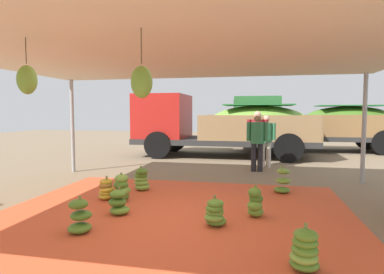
% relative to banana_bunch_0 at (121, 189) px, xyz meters
% --- Properties ---
extents(ground_plane, '(40.00, 40.00, 0.00)m').
position_rel_banana_bunch_0_xyz_m(ground_plane, '(1.16, 2.32, -0.25)').
color(ground_plane, '#7F6B51').
extents(tarp_orange, '(5.88, 5.29, 0.01)m').
position_rel_banana_bunch_0_xyz_m(tarp_orange, '(1.16, -0.68, -0.24)').
color(tarp_orange, '#D1512D').
rests_on(tarp_orange, ground).
extents(tent_canopy, '(8.00, 7.00, 2.67)m').
position_rel_banana_bunch_0_xyz_m(tent_canopy, '(1.15, -0.79, 2.34)').
color(tent_canopy, '#9EA0A5').
rests_on(tent_canopy, ground).
extents(banana_bunch_0, '(0.42, 0.42, 0.54)m').
position_rel_banana_bunch_0_xyz_m(banana_bunch_0, '(0.00, 0.00, 0.00)').
color(banana_bunch_0, '#477523').
rests_on(banana_bunch_0, tarp_orange).
extents(banana_bunch_1, '(0.42, 0.44, 0.46)m').
position_rel_banana_bunch_0_xyz_m(banana_bunch_1, '(1.91, -0.96, -0.05)').
color(banana_bunch_1, '#518428').
rests_on(banana_bunch_1, tarp_orange).
extents(banana_bunch_2, '(0.40, 0.40, 0.46)m').
position_rel_banana_bunch_0_xyz_m(banana_bunch_2, '(-0.34, 0.06, -0.05)').
color(banana_bunch_2, gold).
rests_on(banana_bunch_2, tarp_orange).
extents(banana_bunch_3, '(0.43, 0.46, 0.52)m').
position_rel_banana_bunch_0_xyz_m(banana_bunch_3, '(0.09, -1.60, -0.03)').
color(banana_bunch_3, '#518428').
rests_on(banana_bunch_3, tarp_orange).
extents(banana_bunch_4, '(0.40, 0.40, 0.57)m').
position_rel_banana_bunch_0_xyz_m(banana_bunch_4, '(3.04, 1.27, -0.01)').
color(banana_bunch_4, '#518428').
rests_on(banana_bunch_4, tarp_orange).
extents(banana_bunch_5, '(0.39, 0.39, 0.50)m').
position_rel_banana_bunch_0_xyz_m(banana_bunch_5, '(3.02, -2.10, -0.03)').
color(banana_bunch_5, '#518428').
rests_on(banana_bunch_5, tarp_orange).
extents(banana_bunch_6, '(0.34, 0.36, 0.52)m').
position_rel_banana_bunch_0_xyz_m(banana_bunch_6, '(2.49, -0.44, -0.01)').
color(banana_bunch_6, '#60932D').
rests_on(banana_bunch_6, tarp_orange).
extents(banana_bunch_7, '(0.45, 0.43, 0.53)m').
position_rel_banana_bunch_0_xyz_m(banana_bunch_7, '(0.06, 0.89, -0.01)').
color(banana_bunch_7, '#6B9E38').
rests_on(banana_bunch_7, tarp_orange).
extents(banana_bunch_8, '(0.43, 0.42, 0.46)m').
position_rel_banana_bunch_0_xyz_m(banana_bunch_8, '(0.28, -0.75, -0.05)').
color(banana_bunch_8, '#60932D').
rests_on(banana_bunch_8, tarp_orange).
extents(cargo_truck_main, '(6.82, 2.58, 2.40)m').
position_rel_banana_bunch_0_xyz_m(cargo_truck_main, '(1.05, 6.77, 1.00)').
color(cargo_truck_main, '#2D2D2D').
rests_on(cargo_truck_main, ground).
extents(cargo_truck_far, '(7.13, 2.34, 2.40)m').
position_rel_banana_bunch_0_xyz_m(cargo_truck_far, '(4.85, 9.36, 1.00)').
color(cargo_truck_far, '#2D2D2D').
rests_on(cargo_truck_far, ground).
extents(worker_0, '(0.61, 0.37, 1.66)m').
position_rel_banana_bunch_0_xyz_m(worker_0, '(2.50, 3.72, 0.72)').
color(worker_0, '#26262D').
rests_on(worker_0, ground).
extents(worker_1, '(0.63, 0.39, 1.73)m').
position_rel_banana_bunch_0_xyz_m(worker_1, '(2.50, 4.36, 0.76)').
color(worker_1, orange).
rests_on(worker_1, ground).
extents(worker_2, '(0.59, 0.36, 1.60)m').
position_rel_banana_bunch_0_xyz_m(worker_2, '(2.75, 4.47, 0.69)').
color(worker_2, silver).
rests_on(worker_2, ground).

